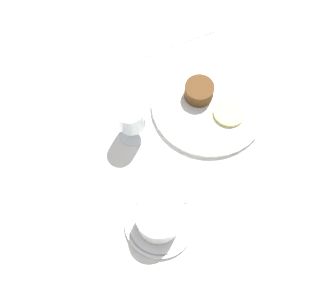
% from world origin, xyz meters
% --- Properties ---
extents(ground_plane, '(3.00, 3.00, 0.00)m').
position_xyz_m(ground_plane, '(0.00, 0.00, 0.00)').
color(ground_plane, white).
extents(dinner_plate, '(0.27, 0.27, 0.01)m').
position_xyz_m(dinner_plate, '(0.04, -0.03, 0.01)').
color(dinner_plate, white).
rests_on(dinner_plate, ground_plane).
extents(saucer, '(0.15, 0.15, 0.01)m').
position_xyz_m(saucer, '(-0.20, 0.16, 0.01)').
color(saucer, white).
rests_on(saucer, ground_plane).
extents(coffee_cup, '(0.12, 0.09, 0.07)m').
position_xyz_m(coffee_cup, '(-0.20, 0.16, 0.04)').
color(coffee_cup, white).
rests_on(coffee_cup, saucer).
extents(spoon, '(0.04, 0.11, 0.00)m').
position_xyz_m(spoon, '(-0.15, 0.16, 0.01)').
color(spoon, silver).
rests_on(spoon, saucer).
extents(wine_glass, '(0.07, 0.07, 0.11)m').
position_xyz_m(wine_glass, '(0.02, 0.16, 0.07)').
color(wine_glass, silver).
rests_on(wine_glass, ground_plane).
extents(fork, '(0.04, 0.20, 0.01)m').
position_xyz_m(fork, '(0.23, 0.01, 0.00)').
color(fork, silver).
rests_on(fork, ground_plane).
extents(dessert_cake, '(0.07, 0.07, 0.04)m').
position_xyz_m(dessert_cake, '(0.07, -0.01, 0.03)').
color(dessert_cake, '#563314').
rests_on(dessert_cake, dinner_plate).
extents(pineapple_slice, '(0.07, 0.07, 0.01)m').
position_xyz_m(pineapple_slice, '(0.00, -0.06, 0.02)').
color(pineapple_slice, '#EFE075').
rests_on(pineapple_slice, dinner_plate).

